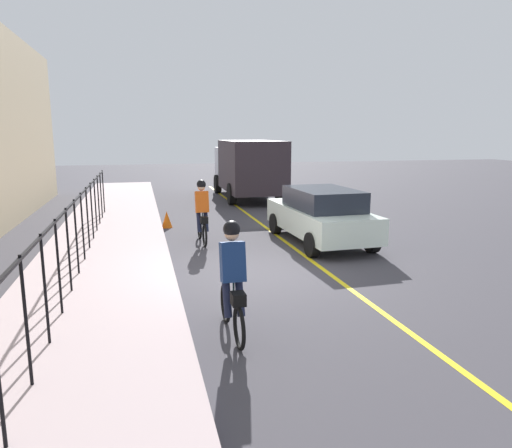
% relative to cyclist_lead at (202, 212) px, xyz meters
% --- Properties ---
extents(ground_plane, '(80.00, 80.00, 0.00)m').
position_rel_cyclist_lead_xyz_m(ground_plane, '(-3.20, -0.77, -0.91)').
color(ground_plane, '#3E3C42').
extents(lane_line_centre, '(36.00, 0.12, 0.01)m').
position_rel_cyclist_lead_xyz_m(lane_line_centre, '(-3.20, -2.37, -0.91)').
color(lane_line_centre, yellow).
rests_on(lane_line_centre, ground).
extents(sidewalk, '(40.00, 3.20, 0.15)m').
position_rel_cyclist_lead_xyz_m(sidewalk, '(-3.20, 2.63, -0.84)').
color(sidewalk, '#B09C9F').
rests_on(sidewalk, ground).
extents(iron_fence, '(15.37, 0.04, 1.60)m').
position_rel_cyclist_lead_xyz_m(iron_fence, '(-2.20, 3.03, 0.34)').
color(iron_fence, black).
rests_on(iron_fence, sidewalk).
extents(cyclist_lead, '(1.71, 0.36, 1.83)m').
position_rel_cyclist_lead_xyz_m(cyclist_lead, '(0.00, 0.00, 0.00)').
color(cyclist_lead, black).
rests_on(cyclist_lead, ground).
extents(cyclist_follow, '(1.71, 0.36, 1.83)m').
position_rel_cyclist_lead_xyz_m(cyclist_follow, '(-6.42, 0.37, 0.00)').
color(cyclist_follow, black).
rests_on(cyclist_follow, ground).
extents(patrol_sedan, '(4.46, 2.04, 1.58)m').
position_rel_cyclist_lead_xyz_m(patrol_sedan, '(-0.71, -3.30, -0.09)').
color(patrol_sedan, white).
rests_on(patrol_sedan, ground).
extents(box_truck_background, '(6.75, 2.64, 2.78)m').
position_rel_cyclist_lead_xyz_m(box_truck_background, '(9.02, -3.40, 0.64)').
color(box_truck_background, '#2F252C').
rests_on(box_truck_background, ground).
extents(traffic_cone_near, '(0.36, 0.36, 0.55)m').
position_rel_cyclist_lead_xyz_m(traffic_cone_near, '(2.61, 0.85, -0.64)').
color(traffic_cone_near, orange).
rests_on(traffic_cone_near, ground).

